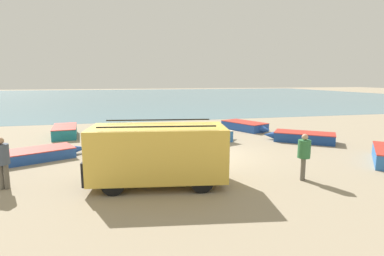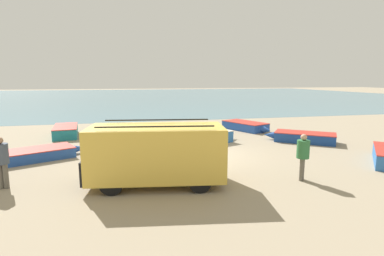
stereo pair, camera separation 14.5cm
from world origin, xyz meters
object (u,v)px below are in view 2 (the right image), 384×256
at_px(fishing_rowboat_6, 203,137).
at_px(fisherman_1, 1,158).
at_px(parked_van, 156,153).
at_px(fishing_rowboat_2, 28,155).
at_px(fisherman_0, 303,153).
at_px(fishing_rowboat_5, 303,137).
at_px(fishing_rowboat_3, 246,126).
at_px(fishing_rowboat_4, 153,129).
at_px(fishing_rowboat_0, 66,131).

bearing_deg(fishing_rowboat_6, fisherman_1, -169.92).
bearing_deg(parked_van, fishing_rowboat_6, -109.76).
height_order(parked_van, fishing_rowboat_6, parked_van).
bearing_deg(fishing_rowboat_2, fisherman_0, -51.04).
height_order(parked_van, fishing_rowboat_5, parked_van).
relative_size(fishing_rowboat_3, fishing_rowboat_6, 0.89).
bearing_deg(fishing_rowboat_2, fishing_rowboat_4, 15.87).
xyz_separation_m(parked_van, fisherman_1, (-5.14, 0.76, -0.09)).
xyz_separation_m(fishing_rowboat_2, fisherman_0, (10.69, -5.18, 0.79)).
xyz_separation_m(fishing_rowboat_0, fishing_rowboat_5, (14.05, -5.15, -0.05)).
bearing_deg(fishing_rowboat_3, fishing_rowboat_0, -116.91).
xyz_separation_m(fishing_rowboat_4, fishing_rowboat_5, (8.43, -4.53, -0.03)).
bearing_deg(fisherman_1, fishing_rowboat_6, 127.93).
bearing_deg(fishing_rowboat_5, fishing_rowboat_0, 16.88).
bearing_deg(fishing_rowboat_5, fishing_rowboat_2, 40.43).
bearing_deg(fishing_rowboat_0, parked_van, -162.37).
distance_m(parked_van, fishing_rowboat_5, 10.70).
xyz_separation_m(parked_van, fishing_rowboat_3, (7.63, 9.97, -0.86)).
height_order(fishing_rowboat_2, fishing_rowboat_5, fishing_rowboat_5).
distance_m(parked_van, fishing_rowboat_6, 7.15).
height_order(fishing_rowboat_0, fishing_rowboat_5, fishing_rowboat_0).
relative_size(fishing_rowboat_5, fishing_rowboat_6, 0.86).
relative_size(fishing_rowboat_0, fishing_rowboat_6, 0.90).
relative_size(parked_van, fishing_rowboat_5, 1.28).
bearing_deg(fishing_rowboat_3, fishing_rowboat_2, -91.62).
bearing_deg(fishing_rowboat_0, fisherman_1, 171.04).
bearing_deg(fisherman_1, fishing_rowboat_2, -170.79).
relative_size(fishing_rowboat_4, fishing_rowboat_6, 0.87).
bearing_deg(fishing_rowboat_5, fishing_rowboat_3, -33.84).
distance_m(fishing_rowboat_6, fisherman_1, 10.16).
relative_size(fishing_rowboat_0, fishing_rowboat_4, 1.03).
distance_m(fisherman_0, fisherman_1, 10.53).
distance_m(fishing_rowboat_0, fisherman_1, 9.75).
bearing_deg(fisherman_0, fishing_rowboat_3, 117.62).
height_order(fishing_rowboat_0, fishing_rowboat_4, fishing_rowboat_0).
xyz_separation_m(fishing_rowboat_4, fisherman_1, (-5.95, -9.10, 0.76)).
height_order(fishing_rowboat_2, fishing_rowboat_3, fishing_rowboat_3).
bearing_deg(fishing_rowboat_5, fishing_rowboat_4, 8.74).
distance_m(fishing_rowboat_5, fisherman_1, 15.10).
height_order(fishing_rowboat_4, fisherman_0, fisherman_0).
distance_m(parked_van, fishing_rowboat_4, 9.93).
distance_m(parked_van, fishing_rowboat_0, 11.56).
relative_size(parked_van, fishing_rowboat_0, 1.22).
relative_size(fishing_rowboat_2, fishing_rowboat_4, 1.26).
xyz_separation_m(fishing_rowboat_0, fisherman_0, (10.10, -11.21, 0.69)).
xyz_separation_m(fishing_rowboat_2, fishing_rowboat_5, (14.64, 0.87, 0.04)).
bearing_deg(fisherman_1, fishing_rowboat_4, 151.92).
bearing_deg(fishing_rowboat_4, fishing_rowboat_0, -153.34).
bearing_deg(fishing_rowboat_4, parked_van, -61.76).
relative_size(fishing_rowboat_0, fishing_rowboat_2, 0.82).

